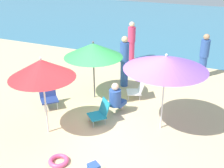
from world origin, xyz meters
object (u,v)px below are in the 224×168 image
(swim_ring, at_px, (59,161))
(person_c, at_px, (132,41))
(beach_chair_a, at_px, (137,89))
(beach_chair_c, at_px, (48,96))
(beach_chair_b, at_px, (101,112))
(person_b, at_px, (204,56))
(person_a, at_px, (124,61))
(umbrella_red, at_px, (42,69))
(umbrella_purple, at_px, (166,63))
(umbrella_green, at_px, (93,50))
(person_d, at_px, (116,98))

(swim_ring, bearing_deg, person_c, 97.48)
(beach_chair_a, bearing_deg, beach_chair_c, 9.81)
(beach_chair_b, height_order, person_b, person_b)
(person_a, relative_size, person_c, 1.06)
(umbrella_red, relative_size, person_b, 1.24)
(person_c, bearing_deg, person_b, -57.37)
(beach_chair_a, bearing_deg, umbrella_purple, 103.89)
(umbrella_purple, xyz_separation_m, umbrella_green, (-2.35, 0.85, -0.24))
(beach_chair_b, bearing_deg, beach_chair_a, -151.04)
(beach_chair_b, height_order, swim_ring, beach_chair_b)
(umbrella_red, bearing_deg, beach_chair_c, 124.51)
(umbrella_red, relative_size, person_d, 2.10)
(person_a, bearing_deg, beach_chair_b, 82.10)
(umbrella_purple, relative_size, person_c, 1.23)
(umbrella_red, xyz_separation_m, swim_ring, (0.90, -0.88, -1.66))
(umbrella_red, xyz_separation_m, umbrella_green, (0.18, 2.18, -0.17))
(umbrella_red, height_order, beach_chair_b, umbrella_red)
(beach_chair_a, distance_m, beach_chair_c, 2.68)
(umbrella_purple, height_order, person_d, umbrella_purple)
(umbrella_red, xyz_separation_m, beach_chair_a, (1.42, 2.67, -1.41))
(person_b, bearing_deg, person_c, 115.98)
(umbrella_purple, relative_size, person_b, 1.25)
(beach_chair_a, distance_m, beach_chair_b, 1.77)
(beach_chair_b, distance_m, person_c, 5.08)
(person_c, bearing_deg, person_a, -119.44)
(beach_chair_c, distance_m, person_c, 4.88)
(umbrella_red, height_order, swim_ring, umbrella_red)
(person_c, distance_m, swim_ring, 6.89)
(umbrella_green, distance_m, person_a, 1.45)
(umbrella_green, bearing_deg, beach_chair_b, -56.37)
(umbrella_green, height_order, person_b, umbrella_green)
(umbrella_purple, xyz_separation_m, beach_chair_a, (-1.11, 1.34, -1.48))
(umbrella_red, height_order, person_d, umbrella_red)
(umbrella_green, bearing_deg, umbrella_purple, -19.90)
(swim_ring, bearing_deg, beach_chair_b, 86.93)
(beach_chair_b, bearing_deg, umbrella_red, -3.42)
(beach_chair_c, relative_size, person_a, 0.42)
(umbrella_purple, xyz_separation_m, beach_chair_b, (-1.53, -0.37, -1.47))
(beach_chair_a, height_order, beach_chair_c, beach_chair_c)
(umbrella_green, bearing_deg, person_d, -32.45)
(umbrella_purple, xyz_separation_m, swim_ring, (-1.63, -2.21, -1.73))
(umbrella_green, relative_size, swim_ring, 4.10)
(person_a, relative_size, person_d, 1.82)
(beach_chair_b, relative_size, person_b, 0.42)
(beach_chair_c, bearing_deg, person_a, 101.58)
(beach_chair_a, xyz_separation_m, person_b, (1.58, 2.56, 0.51))
(umbrella_purple, distance_m, umbrella_green, 2.51)
(umbrella_green, height_order, beach_chair_a, umbrella_green)
(beach_chair_b, distance_m, person_d, 0.64)
(person_a, distance_m, person_b, 2.96)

